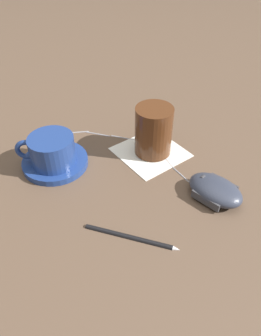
{
  "coord_description": "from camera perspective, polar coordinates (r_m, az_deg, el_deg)",
  "views": [
    {
      "loc": [
        -0.42,
        0.24,
        0.44
      ],
      "look_at": [
        -0.01,
        0.01,
        0.03
      ],
      "focal_mm": 35.0,
      "sensor_mm": 36.0,
      "label": 1
    }
  ],
  "objects": [
    {
      "name": "pen",
      "position": [
        0.55,
        0.09,
        -11.77
      ],
      "size": [
        0.12,
        0.12,
        0.01
      ],
      "color": "black",
      "rests_on": "ground"
    },
    {
      "name": "mouse_cable",
      "position": [
        0.73,
        -0.13,
        3.96
      ],
      "size": [
        0.28,
        0.17,
        0.0
      ],
      "color": "gray",
      "rests_on": "ground"
    },
    {
      "name": "computer_mouse",
      "position": [
        0.62,
        14.54,
        -3.7
      ],
      "size": [
        0.12,
        0.1,
        0.03
      ],
      "color": "#2D3342",
      "rests_on": "ground"
    },
    {
      "name": "coffee_cup",
      "position": [
        0.66,
        -13.63,
        3.06
      ],
      "size": [
        0.09,
        0.11,
        0.06
      ],
      "color": "navy",
      "rests_on": "saucer"
    },
    {
      "name": "ground_plane",
      "position": [
        0.65,
        0.27,
        -1.3
      ],
      "size": [
        3.0,
        3.0,
        0.0
      ],
      "primitive_type": "plane",
      "color": "brown"
    },
    {
      "name": "napkin_under_glass",
      "position": [
        0.71,
        3.5,
        2.82
      ],
      "size": [
        0.15,
        0.15,
        0.0
      ],
      "primitive_type": "cube",
      "rotation": [
        0.0,
        0.0,
        0.14
      ],
      "color": "silver",
      "rests_on": "ground"
    },
    {
      "name": "saucer",
      "position": [
        0.69,
        -12.95,
        1.04
      ],
      "size": [
        0.13,
        0.13,
        0.01
      ],
      "primitive_type": "cylinder",
      "color": "navy",
      "rests_on": "ground"
    },
    {
      "name": "drinking_glass",
      "position": [
        0.68,
        4.03,
        6.5
      ],
      "size": [
        0.08,
        0.08,
        0.1
      ],
      "primitive_type": "cylinder",
      "color": "#4C2814",
      "rests_on": "napkin_under_glass"
    }
  ]
}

